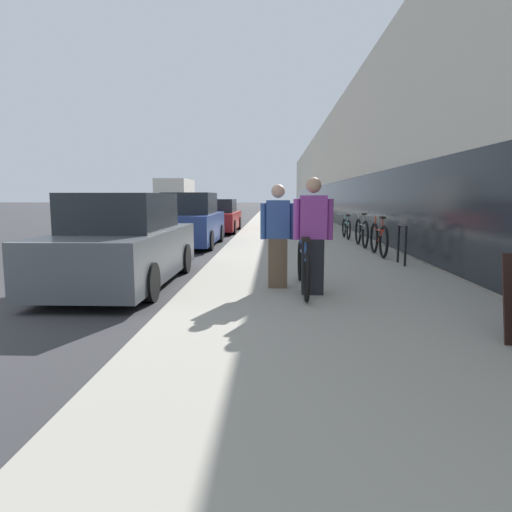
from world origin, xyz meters
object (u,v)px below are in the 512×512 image
(tandem_bicycle, at_px, (303,266))
(parked_sedan_far, at_px, (217,217))
(person_bystander, at_px, (278,236))
(bike_rack_hoop, at_px, (402,240))
(person_rider, at_px, (313,236))
(cruiser_bike_farthest, at_px, (346,228))
(moving_truck, at_px, (177,198))
(parked_sedan_curbside, at_px, (124,244))
(cruiser_bike_nearest, at_px, (379,239))
(vintage_roadster_curbside, at_px, (191,222))
(cruiser_bike_middle, at_px, (362,232))

(tandem_bicycle, distance_m, parked_sedan_far, 13.58)
(person_bystander, xyz_separation_m, bike_rack_hoop, (2.66, 2.59, -0.30))
(parked_sedan_far, bearing_deg, person_rider, -76.98)
(cruiser_bike_farthest, bearing_deg, moving_truck, 116.70)
(parked_sedan_curbside, xyz_separation_m, moving_truck, (-5.11, 28.31, 0.73))
(tandem_bicycle, distance_m, cruiser_bike_nearest, 4.74)
(tandem_bicycle, xyz_separation_m, vintage_roadster_curbside, (-3.09, 7.41, 0.26))
(person_rider, distance_m, cruiser_bike_nearest, 4.97)
(bike_rack_hoop, bearing_deg, person_rider, -124.98)
(cruiser_bike_nearest, distance_m, parked_sedan_curbside, 6.18)
(bike_rack_hoop, distance_m, parked_sedan_curbside, 5.69)
(tandem_bicycle, xyz_separation_m, moving_truck, (-8.22, 29.25, 0.96))
(bike_rack_hoop, height_order, parked_sedan_far, parked_sedan_far)
(vintage_roadster_curbside, relative_size, parked_sedan_far, 0.91)
(person_rider, xyz_separation_m, bike_rack_hoop, (2.15, 3.08, -0.35))
(parked_sedan_curbside, bearing_deg, person_bystander, -15.14)
(bike_rack_hoop, distance_m, cruiser_bike_farthest, 6.06)
(parked_sedan_curbside, relative_size, moving_truck, 0.72)
(moving_truck, bearing_deg, parked_sedan_far, -71.94)
(vintage_roadster_curbside, bearing_deg, cruiser_bike_nearest, -31.24)
(person_rider, bearing_deg, parked_sedan_curbside, 159.31)
(parked_sedan_curbside, bearing_deg, parked_sedan_far, 89.52)
(person_bystander, xyz_separation_m, parked_sedan_curbside, (-2.72, 0.74, -0.21))
(person_bystander, relative_size, moving_truck, 0.27)
(cruiser_bike_nearest, distance_m, vintage_roadster_curbside, 6.09)
(person_bystander, xyz_separation_m, cruiser_bike_farthest, (2.43, 8.64, -0.46))
(tandem_bicycle, height_order, parked_sedan_far, parked_sedan_far)
(parked_sedan_curbside, height_order, vintage_roadster_curbside, vintage_roadster_curbside)
(parked_sedan_curbside, bearing_deg, moving_truck, 100.24)
(cruiser_bike_nearest, height_order, vintage_roadster_curbside, vintage_roadster_curbside)
(cruiser_bike_nearest, bearing_deg, parked_sedan_curbside, -147.65)
(cruiser_bike_middle, relative_size, cruiser_bike_farthest, 1.12)
(person_bystander, height_order, parked_sedan_far, person_bystander)
(cruiser_bike_farthest, distance_m, parked_sedan_curbside, 9.44)
(tandem_bicycle, xyz_separation_m, cruiser_bike_nearest, (2.11, 4.25, 0.04))
(bike_rack_hoop, bearing_deg, parked_sedan_curbside, -160.99)
(tandem_bicycle, distance_m, moving_truck, 30.40)
(cruiser_bike_farthest, bearing_deg, person_bystander, -105.68)
(vintage_roadster_curbside, xyz_separation_m, moving_truck, (-5.13, 21.84, 0.70))
(parked_sedan_far, bearing_deg, vintage_roadster_curbside, -90.85)
(person_bystander, relative_size, parked_sedan_far, 0.34)
(cruiser_bike_nearest, xyz_separation_m, cruiser_bike_farthest, (-0.07, 4.60, -0.05))
(tandem_bicycle, xyz_separation_m, bike_rack_hoop, (2.27, 2.80, 0.14))
(person_bystander, height_order, moving_truck, moving_truck)
(cruiser_bike_farthest, relative_size, moving_truck, 0.27)
(cruiser_bike_nearest, height_order, parked_sedan_far, parked_sedan_far)
(cruiser_bike_farthest, distance_m, moving_truck, 22.86)
(bike_rack_hoop, relative_size, vintage_roadster_curbside, 0.20)
(bike_rack_hoop, bearing_deg, person_bystander, -135.78)
(person_rider, height_order, parked_sedan_curbside, person_rider)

